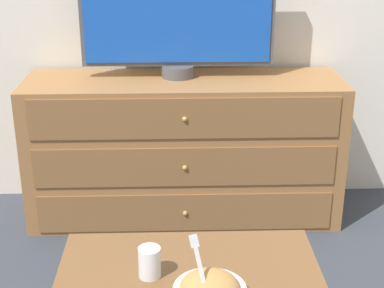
{
  "coord_description": "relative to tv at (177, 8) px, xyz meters",
  "views": [
    {
      "loc": [
        -0.16,
        -3.05,
        1.51
      ],
      "look_at": [
        -0.11,
        -1.27,
        0.8
      ],
      "focal_mm": 55.0,
      "sensor_mm": 36.0,
      "label": 1
    }
  ],
  "objects": [
    {
      "name": "ground_plane",
      "position": [
        0.14,
        0.2,
        -1.08
      ],
      "size": [
        12.0,
        12.0,
        0.0
      ],
      "primitive_type": "plane",
      "color": "#383D47"
    },
    {
      "name": "tv",
      "position": [
        0.0,
        0.0,
        0.0
      ],
      "size": [
        0.94,
        0.16,
        0.66
      ],
      "color": "#515156",
      "rests_on": "dresser"
    },
    {
      "name": "drink_cup",
      "position": [
        -0.1,
        -1.36,
        -0.54
      ],
      "size": [
        0.07,
        0.07,
        0.09
      ],
      "color": "#9E6638",
      "rests_on": "coffee_table"
    },
    {
      "name": "dresser",
      "position": [
        0.03,
        -0.06,
        -0.71
      ],
      "size": [
        1.57,
        0.47,
        0.74
      ],
      "color": "#9E6B3D",
      "rests_on": "ground_plane"
    }
  ]
}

